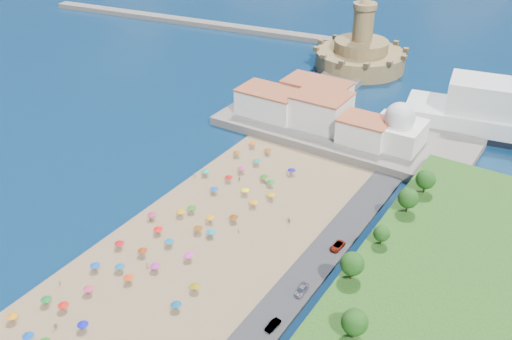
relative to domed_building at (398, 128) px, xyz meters
The scene contains 11 objects.
ground 77.60m from the domed_building, 112.91° to the right, with size 700.00×700.00×0.00m, color #071938.
terrace 21.44m from the domed_building, behind, with size 90.00×36.00×3.00m, color #59544C.
jetty 56.51m from the domed_building, 138.62° to the left, with size 18.00×70.00×2.40m, color #59544C.
breakwater 162.43m from the domed_building, 149.64° to the left, with size 200.00×7.00×2.60m, color #59544C.
waterfront_buildings 33.17m from the domed_building, behind, with size 57.00×29.00×11.00m.
domed_building is the anchor object (origin of this frame).
fortress 79.11m from the domed_building, 122.08° to the left, with size 40.00×40.00×32.40m.
beach_parasols 88.05m from the domed_building, 110.86° to the right, with size 32.27×116.97×2.20m.
beachgoers 75.84m from the domed_building, 111.85° to the right, with size 37.73×86.29×1.89m.
parked_cars 72.41m from the domed_building, 85.22° to the right, with size 2.71×36.87×1.42m.
hillside_trees 80.09m from the domed_building, 77.38° to the right, with size 13.82×107.47×7.27m.
Camera 1 is at (80.03, -95.16, 92.55)m, focal length 40.00 mm.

